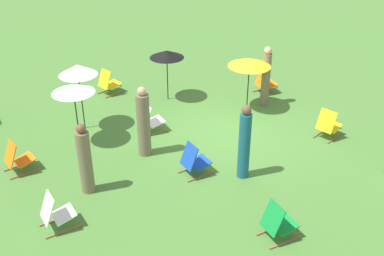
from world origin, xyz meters
name	(u,v)px	position (x,y,z in m)	size (l,w,h in m)	color
ground_plane	(228,132)	(0.00, 0.00, 0.00)	(40.00, 40.00, 0.00)	#477A33
deckchair_1	(150,120)	(1.23, 1.80, 0.37)	(0.53, 0.79, 0.83)	olive
deckchair_2	(328,125)	(-1.66, -2.15, 0.37)	(0.63, 0.85, 0.83)	olive
deckchair_3	(18,158)	(1.20, 5.42, 0.37)	(0.54, 0.80, 0.83)	olive
deckchair_4	(109,83)	(4.22, 1.73, 0.37)	(0.64, 0.85, 0.83)	olive
deckchair_5	(194,161)	(-1.19, 1.90, 0.37)	(0.49, 0.77, 0.83)	olive
deckchair_7	(56,213)	(-1.30, 5.31, 0.37)	(0.49, 0.77, 0.83)	olive
deckchair_8	(278,223)	(-3.96, 1.73, 0.37)	(0.54, 0.80, 0.83)	olive
deckchair_9	(265,83)	(1.48, -2.60, 0.37)	(0.59, 0.82, 0.83)	olive
umbrella_0	(167,54)	(2.79, 0.33, 1.52)	(1.07, 1.07, 1.64)	black
umbrella_1	(78,70)	(2.42, 3.28, 1.77)	(1.05, 1.05, 1.92)	black
umbrella_2	(73,89)	(1.70, 3.70, 1.59)	(1.10, 1.10, 1.70)	black
umbrella_3	(250,62)	(0.87, -1.36, 1.52)	(1.26, 1.26, 1.65)	black
person_0	(266,77)	(0.83, -2.01, 0.93)	(0.36, 0.36, 1.90)	#72664C
person_1	(244,143)	(-1.89, 0.97, 0.91)	(0.37, 0.37, 1.88)	#195972
person_2	(85,160)	(-0.45, 4.31, 0.82)	(0.39, 0.39, 1.73)	#72664C
person_3	(144,123)	(0.27, 2.47, 0.89)	(0.48, 0.48, 1.88)	#72664C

